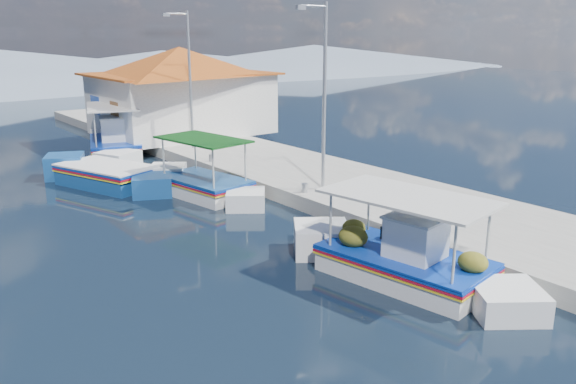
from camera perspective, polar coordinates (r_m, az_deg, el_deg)
ground at (r=15.32m, az=-4.64°, el=-5.75°), size 160.00×160.00×0.00m
quay at (r=23.20m, az=-0.62°, el=2.32°), size 5.00×44.00×0.50m
bollards at (r=21.33m, az=-3.90°, el=2.21°), size 0.20×17.20×0.30m
main_caique at (r=13.65m, az=11.31°, el=-6.79°), size 2.66×6.79×2.26m
caique_green_canopy at (r=20.43m, az=-8.38°, el=0.59°), size 2.42×6.03×2.28m
caique_blue_hull at (r=22.64m, az=-17.58°, el=1.44°), size 3.43×6.31×1.19m
caique_far at (r=28.27m, az=-16.90°, el=4.52°), size 3.71×6.97×2.58m
harbor_building at (r=30.51m, az=-10.62°, el=10.05°), size 10.49×10.49×4.40m
lamp_post_near at (r=18.68m, az=3.44°, el=10.29°), size 1.21×0.14×6.00m
lamp_post_far at (r=26.11m, az=-9.94°, el=11.57°), size 1.21×0.14×6.00m
mountain_ridge at (r=69.57m, az=-26.44°, el=11.05°), size 171.40×96.00×5.50m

